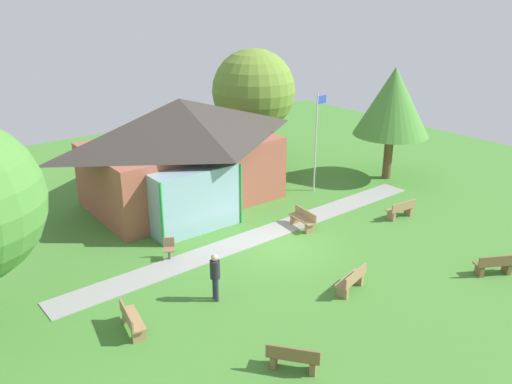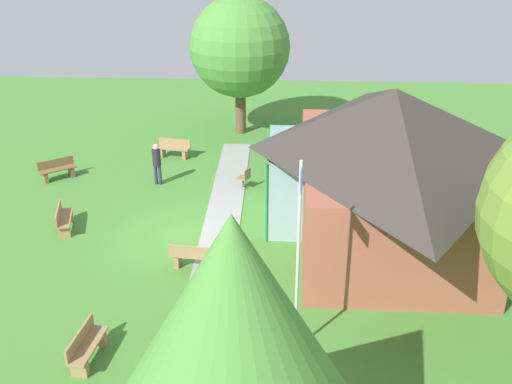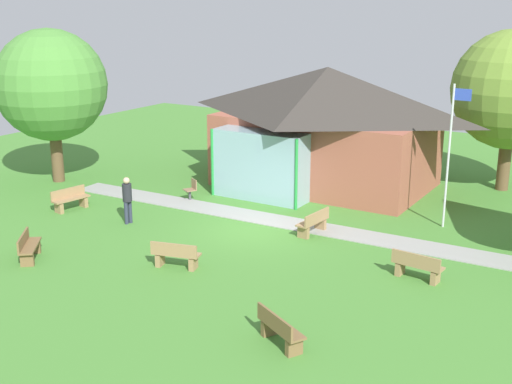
# 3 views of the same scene
# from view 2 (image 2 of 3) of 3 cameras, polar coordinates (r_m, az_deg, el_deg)

# --- Properties ---
(ground_plane) EXTENTS (44.00, 44.00, 0.00)m
(ground_plane) POSITION_cam_2_polar(r_m,az_deg,el_deg) (20.30, -7.07, -4.41)
(ground_plane) COLOR #478433
(pavilion) EXTENTS (9.74, 7.27, 5.15)m
(pavilion) POSITION_cam_2_polar(r_m,az_deg,el_deg) (19.66, 12.27, 2.87)
(pavilion) COLOR #A35642
(pavilion) RESTS_ON ground_plane
(footpath) EXTENTS (18.60, 1.77, 0.03)m
(footpath) POSITION_cam_2_polar(r_m,az_deg,el_deg) (20.11, -3.59, -4.50)
(footpath) COLOR #999993
(footpath) RESTS_ON ground_plane
(flagpole) EXTENTS (0.64, 0.08, 5.14)m
(flagpole) POSITION_cam_2_polar(r_m,az_deg,el_deg) (13.72, 4.11, -5.89)
(flagpole) COLOR silver
(flagpole) RESTS_ON ground_plane
(bench_rear_near_path) EXTENTS (0.59, 1.54, 0.84)m
(bench_rear_near_path) POSITION_cam_2_polar(r_m,az_deg,el_deg) (18.37, -6.02, -6.27)
(bench_rear_near_path) COLOR #9E7A51
(bench_rear_near_path) RESTS_ON ground_plane
(bench_front_left) EXTENTS (1.28, 1.45, 0.84)m
(bench_front_left) POSITION_cam_2_polar(r_m,az_deg,el_deg) (25.89, -18.68, 2.05)
(bench_front_left) COLOR brown
(bench_front_left) RESTS_ON ground_plane
(bench_mid_right) EXTENTS (1.54, 0.58, 0.84)m
(bench_mid_right) POSITION_cam_2_polar(r_m,az_deg,el_deg) (15.38, -16.11, -14.21)
(bench_mid_right) COLOR #9E7A51
(bench_mid_right) RESTS_ON ground_plane
(bench_front_center) EXTENTS (1.56, 0.81, 0.84)m
(bench_front_center) POSITION_cam_2_polar(r_m,az_deg,el_deg) (21.53, -18.16, -2.54)
(bench_front_center) COLOR #9E7A51
(bench_front_center) RESTS_ON ground_plane
(bench_mid_left) EXTENTS (0.70, 1.55, 0.84)m
(bench_mid_left) POSITION_cam_2_polar(r_m,az_deg,el_deg) (27.09, -7.97, 4.16)
(bench_mid_left) COLOR #9E7A51
(bench_mid_left) RESTS_ON ground_plane
(patio_chair_west) EXTENTS (0.60, 0.60, 0.86)m
(patio_chair_west) POSITION_cam_2_polar(r_m,az_deg,el_deg) (23.63, -1.11, 1.29)
(patio_chair_west) COLOR #8C6B4C
(patio_chair_west) RESTS_ON ground_plane
(visitor_strolling_lawn) EXTENTS (0.34, 0.34, 1.74)m
(visitor_strolling_lawn) POSITION_cam_2_polar(r_m,az_deg,el_deg) (24.11, -9.59, 2.99)
(visitor_strolling_lawn) COLOR #2D3347
(visitor_strolling_lawn) RESTS_ON ground_plane
(tree_west_hedge) EXTENTS (4.84, 4.84, 6.74)m
(tree_west_hedge) POSITION_cam_2_polar(r_m,az_deg,el_deg) (29.13, -1.57, 13.83)
(tree_west_hedge) COLOR brown
(tree_west_hedge) RESTS_ON ground_plane
(tree_east_hedge) EXTENTS (4.06, 4.06, 6.16)m
(tree_east_hedge) POSITION_cam_2_polar(r_m,az_deg,el_deg) (9.15, -2.21, -12.49)
(tree_east_hedge) COLOR brown
(tree_east_hedge) RESTS_ON ground_plane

